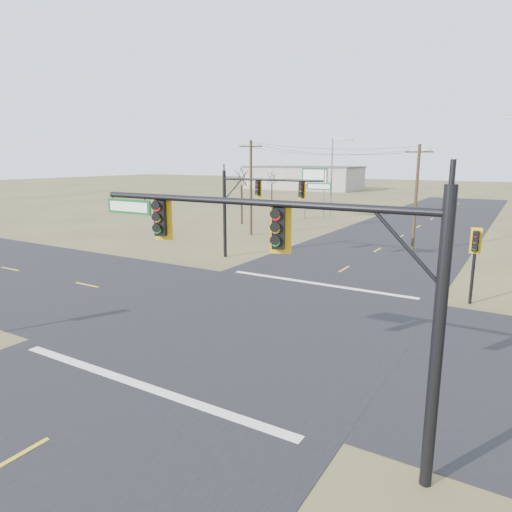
{
  "coord_description": "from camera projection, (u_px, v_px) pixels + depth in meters",
  "views": [
    {
      "loc": [
        10.65,
        -17.64,
        7.52
      ],
      "look_at": [
        -0.57,
        1.0,
        2.89
      ],
      "focal_mm": 32.0,
      "sensor_mm": 36.0,
      "label": 1
    }
  ],
  "objects": [
    {
      "name": "highway_sign",
      "position": [
        315.0,
        184.0,
        57.34
      ],
      "size": [
        3.42,
        0.18,
        6.4
      ],
      "rotation": [
        0.0,
        0.0,
        0.03
      ],
      "color": "slate",
      "rests_on": "ground"
    },
    {
      "name": "stop_bar_far",
      "position": [
        318.0,
        284.0,
        28.0
      ],
      "size": [
        12.0,
        0.4,
        0.01
      ],
      "primitive_type": "cube",
      "color": "silver",
      "rests_on": "road_ns"
    },
    {
      "name": "utility_pole_near",
      "position": [
        416.0,
        197.0,
        36.31
      ],
      "size": [
        2.12,
        0.25,
        8.68
      ],
      "rotation": [
        0.0,
        0.0,
        0.05
      ],
      "color": "#42301C",
      "rests_on": "ground"
    },
    {
      "name": "pedestal_signal_ne",
      "position": [
        475.0,
        248.0,
        23.49
      ],
      "size": [
        0.58,
        0.5,
        4.11
      ],
      "rotation": [
        0.0,
        0.0,
        0.05
      ],
      "color": "black",
      "rests_on": "ground"
    },
    {
      "name": "mast_arm_near",
      "position": [
        288.0,
        256.0,
        11.6
      ],
      "size": [
        10.34,
        0.58,
        7.02
      ],
      "rotation": [
        0.0,
        0.0,
        0.38
      ],
      "color": "black",
      "rests_on": "ground"
    },
    {
      "name": "stop_bar_near",
      "position": [
        141.0,
        385.0,
        15.42
      ],
      "size": [
        12.0,
        0.4,
        0.01
      ],
      "primitive_type": "cube",
      "color": "silver",
      "rests_on": "road_ns"
    },
    {
      "name": "bare_tree_a",
      "position": [
        242.0,
        176.0,
        52.85
      ],
      "size": [
        3.41,
        3.41,
        7.11
      ],
      "rotation": [
        0.0,
        0.0,
        0.2
      ],
      "color": "black",
      "rests_on": "ground"
    },
    {
      "name": "road_ns",
      "position": [
        255.0,
        320.0,
        21.72
      ],
      "size": [
        14.0,
        160.0,
        0.02
      ],
      "primitive_type": "cube",
      "color": "black",
      "rests_on": "ground"
    },
    {
      "name": "road_ew",
      "position": [
        255.0,
        320.0,
        21.72
      ],
      "size": [
        160.0,
        14.0,
        0.02
      ],
      "primitive_type": "cube",
      "color": "black",
      "rests_on": "ground"
    },
    {
      "name": "bare_tree_b",
      "position": [
        272.0,
        177.0,
        64.92
      ],
      "size": [
        2.99,
        2.99,
        6.33
      ],
      "rotation": [
        0.0,
        0.0,
        -0.24
      ],
      "color": "black",
      "rests_on": "ground"
    },
    {
      "name": "ground",
      "position": [
        255.0,
        320.0,
        21.72
      ],
      "size": [
        320.0,
        320.0,
        0.0
      ],
      "primitive_type": "plane",
      "color": "olive",
      "rests_on": "ground"
    },
    {
      "name": "mast_arm_far",
      "position": [
        259.0,
        197.0,
        33.36
      ],
      "size": [
        8.83,
        0.48,
        6.67
      ],
      "rotation": [
        0.0,
        0.0,
        -0.15
      ],
      "color": "black",
      "rests_on": "ground"
    },
    {
      "name": "utility_pole_far",
      "position": [
        251.0,
        187.0,
        45.23
      ],
      "size": [
        2.16,
        0.97,
        9.35
      ],
      "rotation": [
        0.0,
        0.0,
        0.39
      ],
      "color": "#42301C",
      "rests_on": "ground"
    },
    {
      "name": "warehouse_left",
      "position": [
        303.0,
        178.0,
        116.75
      ],
      "size": [
        28.0,
        14.0,
        5.5
      ],
      "primitive_type": "cube",
      "color": "#A49E92",
      "rests_on": "ground"
    },
    {
      "name": "streetlight_c",
      "position": [
        333.0,
        173.0,
        58.76
      ],
      "size": [
        2.85,
        0.32,
        10.21
      ],
      "rotation": [
        0.0,
        0.0,
        -0.12
      ],
      "color": "slate",
      "rests_on": "ground"
    }
  ]
}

